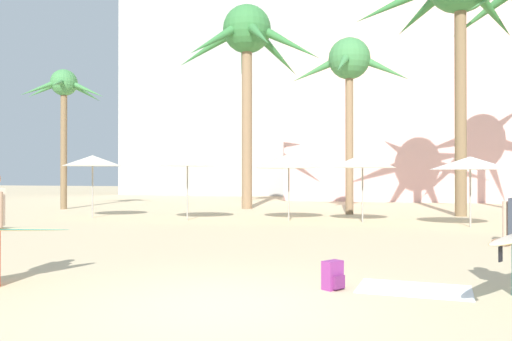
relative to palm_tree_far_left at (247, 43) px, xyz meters
name	(u,v)px	position (x,y,z in m)	size (l,w,h in m)	color
ground	(222,307)	(4.46, -18.14, -8.13)	(120.00, 120.00, 0.00)	beige
hotel_pink	(429,107)	(9.62, 13.40, -1.72)	(18.60, 11.15, 12.81)	beige
hotel_tower_gray	(249,34)	(-4.86, 19.05, 5.82)	(19.64, 10.08, 27.89)	#A8A8A3
palm_tree_far_left	(247,43)	(0.00, 0.00, 0.00)	(7.70, 7.29, 10.00)	#896B4C
palm_tree_left	(349,68)	(5.07, -2.37, -1.94)	(5.15, 5.19, 7.46)	#896B4C
palm_tree_far_right	(64,95)	(-8.59, -2.39, -2.57)	(4.28, 4.08, 6.78)	brown
cafe_umbrella_0	(187,161)	(-0.53, -6.64, -5.93)	(2.41, 2.41, 2.39)	gray
cafe_umbrella_2	(470,163)	(9.17, -6.78, -6.08)	(2.48, 2.48, 2.26)	gray
cafe_umbrella_3	(289,161)	(3.11, -5.87, -5.95)	(2.46, 2.46, 2.44)	gray
cafe_umbrella_4	(93,161)	(-4.45, -6.59, -5.91)	(2.27, 2.27, 2.42)	gray
cafe_umbrella_5	(362,161)	(5.76, -6.01, -5.97)	(2.29, 2.29, 2.40)	gray
beach_towel	(414,289)	(6.90, -16.53, -8.12)	(1.60, 1.02, 0.01)	white
backpack	(333,276)	(5.74, -16.81, -7.92)	(0.34, 0.35, 0.42)	#872F7A
person_far_right	(510,230)	(9.45, -10.78, -7.80)	(0.82, 0.96, 0.93)	#936B51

